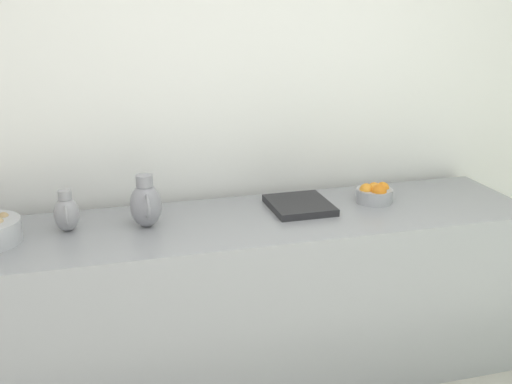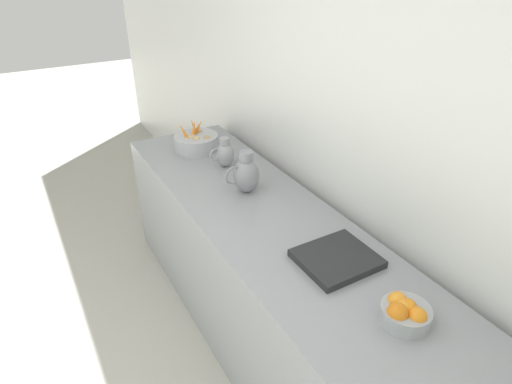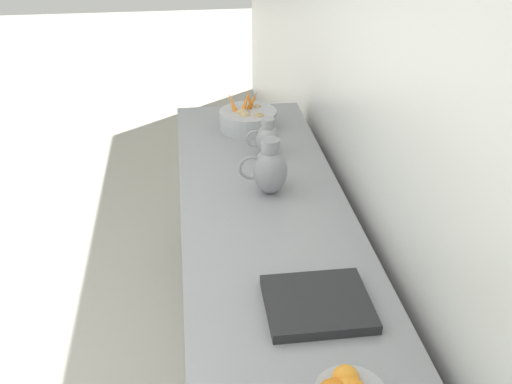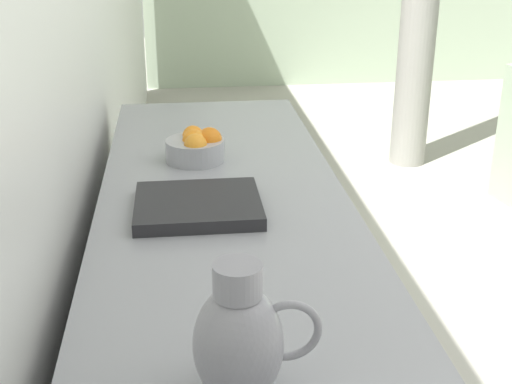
% 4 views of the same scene
% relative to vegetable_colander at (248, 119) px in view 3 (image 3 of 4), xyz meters
% --- Properties ---
extents(tile_wall_left, '(0.10, 9.46, 3.00)m').
position_rel_vegetable_colander_xyz_m(tile_wall_left, '(-0.45, 1.65, 0.57)').
color(tile_wall_left, white).
rests_on(tile_wall_left, ground_plane).
extents(prep_counter, '(0.72, 3.00, 0.88)m').
position_rel_vegetable_colander_xyz_m(prep_counter, '(0.02, 1.15, -0.50)').
color(prep_counter, gray).
rests_on(prep_counter, ground_plane).
extents(vegetable_colander, '(0.31, 0.31, 0.22)m').
position_rel_vegetable_colander_xyz_m(vegetable_colander, '(0.00, 0.00, 0.00)').
color(vegetable_colander, '#ADAFB5').
rests_on(vegetable_colander, prep_counter).
extents(metal_pitcher_tall, '(0.21, 0.15, 0.25)m').
position_rel_vegetable_colander_xyz_m(metal_pitcher_tall, '(-0.01, 0.71, 0.06)').
color(metal_pitcher_tall, gray).
rests_on(metal_pitcher_tall, prep_counter).
extents(metal_pitcher_short, '(0.17, 0.12, 0.20)m').
position_rel_vegetable_colander_xyz_m(metal_pitcher_short, '(-0.05, 0.35, 0.03)').
color(metal_pitcher_short, '#939399').
rests_on(metal_pitcher_short, prep_counter).
extents(counter_sink_basin, '(0.34, 0.30, 0.04)m').
position_rel_vegetable_colander_xyz_m(counter_sink_basin, '(-0.06, 1.49, -0.04)').
color(counter_sink_basin, '#232326').
rests_on(counter_sink_basin, prep_counter).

